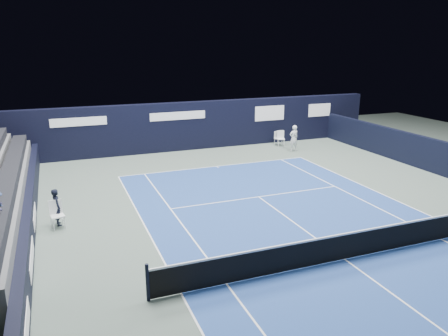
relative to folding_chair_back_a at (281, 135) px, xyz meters
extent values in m
plane|color=#4F5E54|center=(-5.92, -13.26, -0.69)|extent=(48.00, 48.00, 0.00)
cube|color=navy|center=(-5.92, -15.26, -0.68)|extent=(10.97, 23.77, 0.01)
cube|color=black|center=(4.58, -9.26, 0.21)|extent=(0.30, 22.00, 1.80)
cube|color=white|center=(-0.04, -0.14, -0.21)|extent=(0.57, 0.55, 0.04)
cube|color=white|center=(0.02, 0.06, 0.07)|extent=(0.44, 0.17, 0.54)
cylinder|color=white|center=(0.20, -0.02, -0.45)|extent=(0.03, 0.03, 0.48)
cylinder|color=white|center=(-0.17, 0.10, -0.45)|extent=(0.03, 0.03, 0.48)
cylinder|color=white|center=(0.09, -0.37, -0.45)|extent=(0.03, 0.03, 0.48)
cylinder|color=white|center=(-0.29, -0.25, -0.45)|extent=(0.03, 0.03, 0.48)
cube|color=white|center=(0.03, 0.08, 0.16)|extent=(0.38, 0.20, 0.35)
cube|color=silver|center=(-0.09, 0.18, -0.25)|extent=(0.55, 0.54, 0.04)
cube|color=silver|center=(-0.17, 0.35, 0.01)|extent=(0.39, 0.20, 0.50)
cylinder|color=silver|center=(0.00, 0.41, -0.47)|extent=(0.02, 0.02, 0.44)
cylinder|color=silver|center=(-0.33, 0.26, -0.47)|extent=(0.02, 0.02, 0.44)
cylinder|color=silver|center=(0.15, 0.10, -0.47)|extent=(0.02, 0.02, 0.44)
cylinder|color=silver|center=(-0.18, -0.05, -0.47)|extent=(0.02, 0.02, 0.44)
cube|color=white|center=(-14.47, -9.25, -0.19)|extent=(0.56, 0.54, 0.05)
cube|color=white|center=(-14.51, -9.04, 0.11)|extent=(0.47, 0.13, 0.57)
cylinder|color=white|center=(-14.31, -9.02, -0.44)|extent=(0.03, 0.03, 0.50)
cylinder|color=white|center=(-14.71, -9.10, -0.44)|extent=(0.03, 0.03, 0.50)
cylinder|color=white|center=(-14.23, -9.40, -0.44)|extent=(0.03, 0.03, 0.50)
cylinder|color=white|center=(-14.63, -9.48, -0.44)|extent=(0.03, 0.03, 0.50)
imported|color=black|center=(-14.46, -8.89, 0.04)|extent=(0.43, 0.58, 1.45)
cube|color=white|center=(-5.92, -3.37, -0.68)|extent=(10.97, 0.06, 0.00)
cube|color=white|center=(-11.41, -15.26, -0.68)|extent=(0.06, 23.77, 0.00)
cube|color=white|center=(-1.81, -15.26, -0.68)|extent=(0.06, 23.77, 0.00)
cube|color=white|center=(-10.04, -15.26, -0.68)|extent=(0.06, 23.77, 0.00)
cube|color=white|center=(-5.92, -8.86, -0.68)|extent=(8.23, 0.06, 0.00)
cube|color=white|center=(-5.92, -15.26, -0.68)|extent=(0.06, 12.80, 0.00)
cube|color=white|center=(-5.92, -3.52, -0.68)|extent=(0.06, 0.30, 0.00)
cylinder|color=black|center=(-12.32, -15.26, -0.14)|extent=(0.10, 0.10, 1.10)
cube|color=black|center=(-5.92, -15.26, -0.23)|extent=(12.80, 0.03, 0.86)
cube|color=white|center=(-5.92, -15.26, 0.22)|extent=(12.80, 0.05, 0.06)
cube|color=black|center=(-5.92, 1.24, 0.86)|extent=(26.00, 0.60, 3.10)
cube|color=silver|center=(-12.92, 0.92, 1.61)|extent=(3.20, 0.02, 0.50)
cube|color=silver|center=(-6.92, 0.92, 1.61)|extent=(3.60, 0.02, 0.50)
cube|color=silver|center=(-0.42, 0.92, 1.41)|extent=(2.20, 0.02, 1.00)
cube|color=silver|center=(3.58, 0.92, 1.41)|extent=(1.80, 0.02, 0.90)
cube|color=black|center=(-15.42, -9.26, -0.09)|extent=(0.30, 22.00, 1.20)
cube|color=silver|center=(-15.25, -16.26, -0.09)|extent=(0.02, 2.00, 0.45)
cube|color=silver|center=(-15.25, -12.76, -0.09)|extent=(0.02, 2.40, 0.45)
cube|color=silver|center=(-15.25, -9.26, -0.09)|extent=(0.02, 2.00, 0.45)
cube|color=#515154|center=(-16.02, -8.26, 0.14)|extent=(0.90, 16.00, 1.65)
cube|color=black|center=(-16.02, -8.26, 1.16)|extent=(0.63, 15.20, 0.40)
imported|color=white|center=(0.03, -1.67, 0.15)|extent=(0.65, 0.46, 1.67)
cylinder|color=black|center=(-0.12, -1.97, 0.36)|extent=(0.03, 0.29, 0.13)
torus|color=black|center=(-0.12, -2.22, 0.46)|extent=(0.30, 0.13, 0.29)
camera|label=1|loc=(-14.19, -25.69, 6.05)|focal=35.00mm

